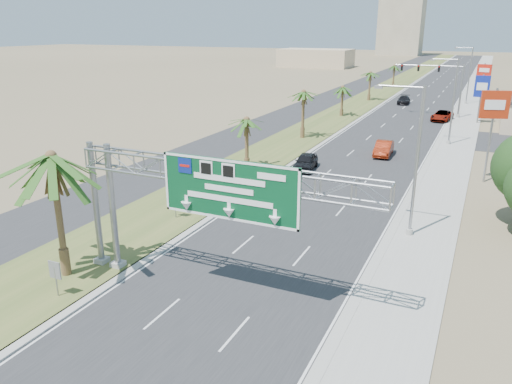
{
  "coord_description": "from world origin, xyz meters",
  "views": [
    {
      "loc": [
        11.14,
        -10.42,
        13.41
      ],
      "look_at": [
        -0.5,
        14.69,
        4.2
      ],
      "focal_mm": 35.0,
      "sensor_mm": 36.0,
      "label": 1
    }
  ],
  "objects_px": {
    "car_mid_lane": "(384,149)",
    "pole_sign_red_near": "(494,110)",
    "car_far": "(404,100)",
    "palm_near": "(51,157)",
    "pole_sign_red_far": "(484,74)",
    "sign_gantry": "(205,182)",
    "signal_mast": "(447,85)",
    "car_left_lane": "(306,162)",
    "pole_sign_blue": "(482,88)",
    "car_right_lane": "(442,116)"
  },
  "relations": [
    {
      "from": "palm_near",
      "to": "car_left_lane",
      "type": "xyz_separation_m",
      "value": [
        4.88,
        26.51,
        -6.14
      ]
    },
    {
      "from": "car_far",
      "to": "pole_sign_blue",
      "type": "height_order",
      "value": "pole_sign_blue"
    },
    {
      "from": "pole_sign_red_near",
      "to": "pole_sign_blue",
      "type": "height_order",
      "value": "pole_sign_red_near"
    },
    {
      "from": "car_far",
      "to": "pole_sign_red_near",
      "type": "relative_size",
      "value": 0.59
    },
    {
      "from": "car_mid_lane",
      "to": "car_far",
      "type": "bearing_deg",
      "value": 92.75
    },
    {
      "from": "car_left_lane",
      "to": "pole_sign_blue",
      "type": "distance_m",
      "value": 36.94
    },
    {
      "from": "car_left_lane",
      "to": "pole_sign_red_far",
      "type": "xyz_separation_m",
      "value": [
        14.23,
        45.24,
        5.37
      ]
    },
    {
      "from": "car_mid_lane",
      "to": "car_far",
      "type": "distance_m",
      "value": 40.21
    },
    {
      "from": "palm_near",
      "to": "car_mid_lane",
      "type": "height_order",
      "value": "palm_near"
    },
    {
      "from": "signal_mast",
      "to": "pole_sign_red_far",
      "type": "bearing_deg",
      "value": 58.69
    },
    {
      "from": "sign_gantry",
      "to": "palm_near",
      "type": "bearing_deg",
      "value": -166.68
    },
    {
      "from": "palm_near",
      "to": "car_far",
      "type": "distance_m",
      "value": 75.91
    },
    {
      "from": "palm_near",
      "to": "pole_sign_red_far",
      "type": "relative_size",
      "value": 1.07
    },
    {
      "from": "palm_near",
      "to": "sign_gantry",
      "type": "bearing_deg",
      "value": 13.32
    },
    {
      "from": "car_mid_lane",
      "to": "car_right_lane",
      "type": "relative_size",
      "value": 0.89
    },
    {
      "from": "signal_mast",
      "to": "car_left_lane",
      "type": "distance_m",
      "value": 38.85
    },
    {
      "from": "palm_near",
      "to": "car_mid_lane",
      "type": "distance_m",
      "value": 37.5
    },
    {
      "from": "car_left_lane",
      "to": "palm_near",
      "type": "bearing_deg",
      "value": -107.58
    },
    {
      "from": "car_mid_lane",
      "to": "pole_sign_red_near",
      "type": "xyz_separation_m",
      "value": [
        10.22,
        -5.9,
        5.75
      ]
    },
    {
      "from": "car_left_lane",
      "to": "car_far",
      "type": "height_order",
      "value": "car_left_lane"
    },
    {
      "from": "palm_near",
      "to": "car_far",
      "type": "height_order",
      "value": "palm_near"
    },
    {
      "from": "car_mid_lane",
      "to": "pole_sign_red_far",
      "type": "xyz_separation_m",
      "value": [
        8.41,
        36.35,
        5.37
      ]
    },
    {
      "from": "car_right_lane",
      "to": "palm_near",
      "type": "bearing_deg",
      "value": -96.77
    },
    {
      "from": "palm_near",
      "to": "car_mid_lane",
      "type": "relative_size",
      "value": 1.73
    },
    {
      "from": "pole_sign_red_near",
      "to": "pole_sign_red_far",
      "type": "bearing_deg",
      "value": 92.45
    },
    {
      "from": "signal_mast",
      "to": "pole_sign_red_far",
      "type": "relative_size",
      "value": 1.31
    },
    {
      "from": "sign_gantry",
      "to": "car_left_lane",
      "type": "distance_m",
      "value": 25.35
    },
    {
      "from": "palm_near",
      "to": "car_right_lane",
      "type": "xyz_separation_m",
      "value": [
        14.4,
        60.32,
        -6.18
      ]
    },
    {
      "from": "sign_gantry",
      "to": "pole_sign_blue",
      "type": "distance_m",
      "value": 59.4
    },
    {
      "from": "car_far",
      "to": "pole_sign_blue",
      "type": "relative_size",
      "value": 0.7
    },
    {
      "from": "sign_gantry",
      "to": "car_left_lane",
      "type": "bearing_deg",
      "value": 97.54
    },
    {
      "from": "sign_gantry",
      "to": "palm_near",
      "type": "xyz_separation_m",
      "value": [
        -8.14,
        -1.93,
        0.87
      ]
    },
    {
      "from": "signal_mast",
      "to": "car_mid_lane",
      "type": "height_order",
      "value": "signal_mast"
    },
    {
      "from": "palm_near",
      "to": "pole_sign_red_near",
      "type": "relative_size",
      "value": 1.0
    },
    {
      "from": "sign_gantry",
      "to": "car_right_lane",
      "type": "relative_size",
      "value": 3.09
    },
    {
      "from": "signal_mast",
      "to": "pole_sign_red_near",
      "type": "bearing_deg",
      "value": -79.25
    },
    {
      "from": "car_far",
      "to": "palm_near",
      "type": "bearing_deg",
      "value": -98.67
    },
    {
      "from": "car_far",
      "to": "pole_sign_red_far",
      "type": "bearing_deg",
      "value": -19.73
    },
    {
      "from": "car_left_lane",
      "to": "car_far",
      "type": "distance_m",
      "value": 48.89
    },
    {
      "from": "sign_gantry",
      "to": "signal_mast",
      "type": "bearing_deg",
      "value": 84.26
    },
    {
      "from": "sign_gantry",
      "to": "pole_sign_red_near",
      "type": "bearing_deg",
      "value": 65.14
    },
    {
      "from": "car_mid_lane",
      "to": "car_far",
      "type": "height_order",
      "value": "car_mid_lane"
    },
    {
      "from": "pole_sign_red_near",
      "to": "pole_sign_blue",
      "type": "bearing_deg",
      "value": 93.06
    },
    {
      "from": "car_left_lane",
      "to": "pole_sign_red_far",
      "type": "bearing_deg",
      "value": 65.41
    },
    {
      "from": "palm_near",
      "to": "car_far",
      "type": "relative_size",
      "value": 1.69
    },
    {
      "from": "car_mid_lane",
      "to": "pole_sign_blue",
      "type": "relative_size",
      "value": 0.69
    },
    {
      "from": "car_mid_lane",
      "to": "pole_sign_red_far",
      "type": "distance_m",
      "value": 37.69
    },
    {
      "from": "car_left_lane",
      "to": "car_right_lane",
      "type": "relative_size",
      "value": 0.86
    },
    {
      "from": "car_far",
      "to": "pole_sign_red_far",
      "type": "xyz_separation_m",
      "value": [
        12.71,
        -3.62,
        5.44
      ]
    },
    {
      "from": "signal_mast",
      "to": "pole_sign_red_far",
      "type": "distance_m",
      "value": 9.21
    }
  ]
}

